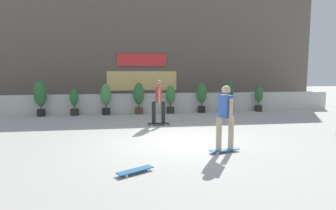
# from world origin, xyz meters

# --- Properties ---
(ground_plane) EXTENTS (48.00, 48.00, 0.00)m
(ground_plane) POSITION_xyz_m (0.00, 0.00, 0.00)
(ground_plane) COLOR #B2AFA8
(planter_wall) EXTENTS (18.00, 0.40, 0.90)m
(planter_wall) POSITION_xyz_m (0.00, 6.00, 0.45)
(planter_wall) COLOR beige
(planter_wall) RESTS_ON ground
(building_backdrop) EXTENTS (20.00, 2.08, 6.50)m
(building_backdrop) POSITION_xyz_m (-0.00, 10.00, 3.25)
(building_backdrop) COLOR #60564C
(building_backdrop) RESTS_ON ground
(potted_plant_0) EXTENTS (0.54, 0.54, 1.56)m
(potted_plant_0) POSITION_xyz_m (-5.09, 5.55, 0.92)
(potted_plant_0) COLOR black
(potted_plant_0) RESTS_ON ground
(potted_plant_1) EXTENTS (0.37, 0.37, 1.20)m
(potted_plant_1) POSITION_xyz_m (-3.65, 5.55, 0.64)
(potted_plant_1) COLOR #2D2823
(potted_plant_1) RESTS_ON ground
(potted_plant_2) EXTENTS (0.47, 0.47, 1.41)m
(potted_plant_2) POSITION_xyz_m (-2.25, 5.55, 0.81)
(potted_plant_2) COLOR black
(potted_plant_2) RESTS_ON ground
(potted_plant_3) EXTENTS (0.49, 0.49, 1.45)m
(potted_plant_3) POSITION_xyz_m (-0.75, 5.55, 0.84)
(potted_plant_3) COLOR brown
(potted_plant_3) RESTS_ON ground
(potted_plant_4) EXTENTS (0.43, 0.43, 1.32)m
(potted_plant_4) POSITION_xyz_m (0.74, 5.55, 0.74)
(potted_plant_4) COLOR #2D2823
(potted_plant_4) RESTS_ON ground
(potted_plant_5) EXTENTS (0.47, 0.47, 1.41)m
(potted_plant_5) POSITION_xyz_m (2.25, 5.55, 0.81)
(potted_plant_5) COLOR black
(potted_plant_5) RESTS_ON ground
(potted_plant_6) EXTENTS (0.52, 0.52, 1.51)m
(potted_plant_6) POSITION_xyz_m (3.56, 5.55, 0.88)
(potted_plant_6) COLOR brown
(potted_plant_6) RESTS_ON ground
(potted_plant_7) EXTENTS (0.38, 0.38, 1.24)m
(potted_plant_7) POSITION_xyz_m (5.16, 5.55, 0.67)
(potted_plant_7) COLOR #2D2823
(potted_plant_7) RESTS_ON ground
(skater_foreground) EXTENTS (0.80, 0.56, 1.70)m
(skater_foreground) POSITION_xyz_m (-0.18, 2.66, 0.94)
(skater_foreground) COLOR black
(skater_foreground) RESTS_ON ground
(skater_by_wall_left) EXTENTS (0.82, 0.54, 1.70)m
(skater_by_wall_left) POSITION_xyz_m (1.04, -1.19, 0.94)
(skater_by_wall_left) COLOR #266699
(skater_by_wall_left) RESTS_ON ground
(skateboard_near_camera) EXTENTS (0.79, 0.58, 0.08)m
(skateboard_near_camera) POSITION_xyz_m (-1.26, -2.39, 0.06)
(skateboard_near_camera) COLOR #266699
(skateboard_near_camera) RESTS_ON ground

